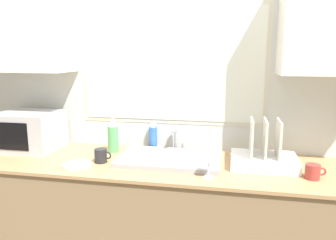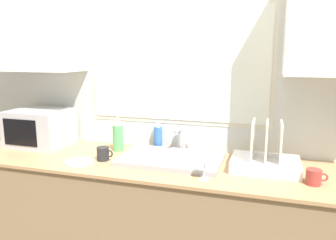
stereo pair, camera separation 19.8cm
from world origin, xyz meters
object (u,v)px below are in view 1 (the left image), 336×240
(microwave, at_px, (29,131))
(soap_bottle, at_px, (153,137))
(mug_near_sink, at_px, (101,156))
(faucet, at_px, (177,137))
(dish_rack, at_px, (264,157))
(wine_glass, at_px, (209,156))
(spray_bottle, at_px, (113,135))

(microwave, xyz_separation_m, soap_bottle, (0.87, 0.18, -0.05))
(mug_near_sink, bearing_deg, faucet, 37.55)
(dish_rack, relative_size, mug_near_sink, 3.54)
(dish_rack, distance_m, wine_glass, 0.41)
(mug_near_sink, bearing_deg, spray_bottle, 90.85)
(dish_rack, relative_size, soap_bottle, 2.01)
(microwave, height_order, mug_near_sink, microwave)
(faucet, height_order, wine_glass, faucet)
(wine_glass, bearing_deg, soap_bottle, 131.02)
(faucet, xyz_separation_m, wine_glass, (0.26, -0.46, 0.02))
(microwave, relative_size, wine_glass, 2.51)
(microwave, height_order, dish_rack, dish_rack)
(faucet, distance_m, microwave, 1.06)
(faucet, distance_m, spray_bottle, 0.44)
(microwave, relative_size, spray_bottle, 1.67)
(spray_bottle, bearing_deg, faucet, 12.83)
(dish_rack, height_order, mug_near_sink, dish_rack)
(spray_bottle, distance_m, wine_glass, 0.78)
(microwave, height_order, wine_glass, microwave)
(dish_rack, bearing_deg, mug_near_sink, -173.39)
(mug_near_sink, height_order, wine_glass, wine_glass)
(spray_bottle, relative_size, wine_glass, 1.50)
(faucet, xyz_separation_m, dish_rack, (0.57, -0.21, -0.05))
(dish_rack, bearing_deg, spray_bottle, 173.50)
(microwave, bearing_deg, spray_bottle, 3.80)
(dish_rack, distance_m, soap_bottle, 0.79)
(spray_bottle, height_order, wine_glass, spray_bottle)
(soap_bottle, height_order, mug_near_sink, soap_bottle)
(wine_glass, bearing_deg, spray_bottle, 151.93)
(microwave, distance_m, soap_bottle, 0.89)
(faucet, height_order, mug_near_sink, faucet)
(spray_bottle, relative_size, mug_near_sink, 2.27)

